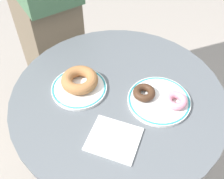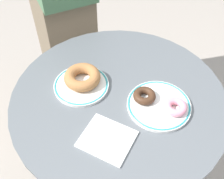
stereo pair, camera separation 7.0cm
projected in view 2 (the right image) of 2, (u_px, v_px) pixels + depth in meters
name	position (u px, v px, depth m)	size (l,w,h in m)	color
cafe_table	(118.00, 138.00, 1.05)	(0.68, 0.68, 0.74)	#565B60
plate_left	(81.00, 85.00, 0.88)	(0.18, 0.18, 0.01)	white
plate_right	(159.00, 105.00, 0.83)	(0.19, 0.19, 0.01)	white
donut_cinnamon	(82.00, 78.00, 0.87)	(0.12, 0.12, 0.04)	#A36B3D
donut_pink_frosted	(175.00, 107.00, 0.80)	(0.07, 0.07, 0.02)	pink
donut_chocolate	(144.00, 96.00, 0.83)	(0.07, 0.07, 0.02)	#422819
paper_napkin	(107.00, 139.00, 0.75)	(0.14, 0.12, 0.01)	white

